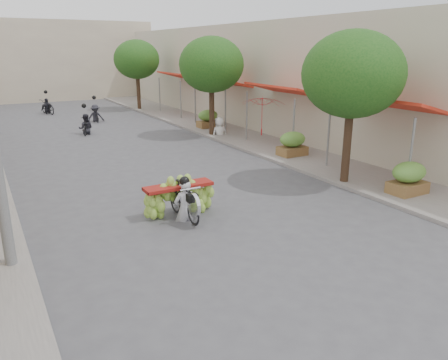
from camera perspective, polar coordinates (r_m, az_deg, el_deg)
The scene contains 16 objects.
ground at distance 9.93m, azimuth 8.98°, elevation -11.22°, with size 120.00×120.00×0.00m, color #515055.
sidewalk_right at distance 25.56m, azimuth 0.55°, elevation 6.57°, with size 4.00×60.00×0.12m, color gray.
shophouse_row_right at distance 27.26m, azimuth 11.04°, elevation 13.15°, with size 9.77×40.00×6.00m.
far_building at distance 45.14m, azimuth -23.08°, elevation 14.16°, with size 20.00×6.00×7.00m, color #C3B39A.
street_tree_near at distance 15.41m, azimuth 16.48°, elevation 13.03°, with size 3.40×3.40×5.25m.
street_tree_mid at distance 23.52m, azimuth -1.66°, elevation 14.80°, with size 3.40×3.40×5.25m.
street_tree_far at distance 34.58m, azimuth -11.33°, elevation 15.17°, with size 3.40×3.40×5.25m.
produce_crate_near at distance 15.20m, azimuth 22.99°, elevation 0.54°, with size 1.20×0.88×1.16m.
produce_crate_mid at distance 19.30m, azimuth 8.94°, elevation 4.95°, with size 1.20×0.88×1.16m.
produce_crate_far at distance 25.94m, azimuth -2.11°, elevation 8.18°, with size 1.20×0.88×1.16m.
banana_motorbike at distance 12.30m, azimuth -5.50°, elevation -1.84°, with size 2.20×1.92×2.14m.
market_umbrella at distance 20.43m, azimuth 5.15°, elevation 10.86°, with size 2.46×2.46×1.83m.
pedestrian at distance 23.77m, azimuth -0.59°, elevation 8.22°, with size 0.93×0.57×1.87m.
bg_motorbike_a at distance 25.64m, azimuth -17.67°, elevation 7.38°, with size 1.07×1.67×1.95m.
bg_motorbike_b at distance 29.76m, azimuth -16.51°, elevation 8.96°, with size 1.06×1.50×1.95m.
bg_motorbike_c at distance 34.66m, azimuth -22.12°, elevation 9.27°, with size 1.14×1.92×1.95m.
Camera 1 is at (-5.57, -6.78, 4.65)m, focal length 35.00 mm.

